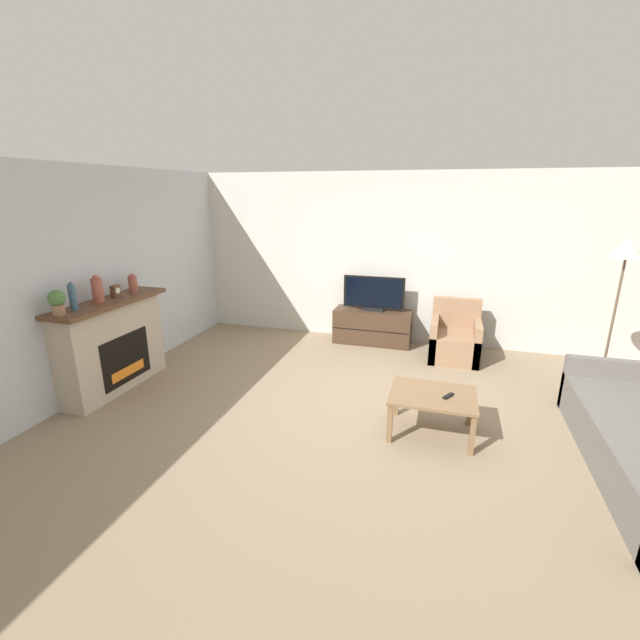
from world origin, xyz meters
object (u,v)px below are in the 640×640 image
mantel_vase_left (73,297)px  mantel_vase_centre_left (97,290)px  potted_plant (57,301)px  remote (448,396)px  coffee_table (433,399)px  mantel_clock (116,291)px  tv_stand (372,327)px  fireplace (112,344)px  floor_lamp (625,259)px  armchair (454,340)px  mantel_vase_right (133,283)px  tv (374,295)px

mantel_vase_left → mantel_vase_centre_left: bearing=90.0°
mantel_vase_centre_left → potted_plant: 0.55m
potted_plant → remote: (3.99, 0.68, -0.85)m
coffee_table → remote: size_ratio=5.68×
mantel_clock → tv_stand: mantel_clock is taller
mantel_clock → potted_plant: size_ratio=0.56×
fireplace → mantel_vase_centre_left: bearing=-81.8°
fireplace → mantel_vase_left: size_ratio=4.98×
remote → floor_lamp: bearing=70.8°
mantel_clock → armchair: mantel_clock is taller
tv_stand → floor_lamp: size_ratio=0.65×
mantel_vase_left → potted_plant: mantel_vase_left is taller
mantel_clock → mantel_vase_centre_left: bearing=-90.2°
tv_stand → coffee_table: (1.05, -2.55, 0.10)m
mantel_clock → floor_lamp: floor_lamp is taller
potted_plant → remote: bearing=9.7°
coffee_table → floor_lamp: bearing=37.3°
mantel_vase_right → fireplace: bearing=-92.1°
remote → floor_lamp: 2.62m
mantel_vase_left → coffee_table: (3.84, 0.51, -0.91)m
tv_stand → coffee_table: bearing=-67.6°
mantel_vase_right → mantel_clock: (0.00, -0.31, -0.04)m
fireplace → tv: fireplace is taller
tv → fireplace: bearing=-137.3°
tv_stand → tv: size_ratio=1.27×
mantel_clock → tv: 3.72m
mantel_vase_centre_left → tv: (2.79, 2.70, -0.49)m
fireplace → mantel_clock: 0.66m
tv_stand → remote: (1.20, -2.58, 0.17)m
mantel_vase_centre_left → mantel_clock: 0.29m
potted_plant → floor_lamp: (5.77, 2.17, 0.37)m
tv_stand → tv: 0.53m
mantel_vase_centre_left → floor_lamp: 6.00m
potted_plant → tv_stand: bearing=49.5°
fireplace → tv_stand: fireplace is taller
potted_plant → coffee_table: potted_plant is taller
mantel_clock → potted_plant: bearing=-90.1°
tv_stand → mantel_vase_left: bearing=-132.3°
mantel_vase_right → tv_stand: mantel_vase_right is taller
mantel_vase_centre_left → tv: bearing=44.2°
mantel_vase_left → tv_stand: mantel_vase_left is taller
mantel_vase_right → floor_lamp: size_ratio=0.13×
fireplace → coffee_table: size_ratio=1.85×
tv_stand → floor_lamp: floor_lamp is taller
mantel_clock → tv_stand: size_ratio=0.12×
tv → floor_lamp: size_ratio=0.51×
coffee_table → mantel_clock: bearing=178.2°
fireplace → tv_stand: bearing=42.7°
potted_plant → remote: 4.13m
tv → mantel_vase_right: bearing=-142.8°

